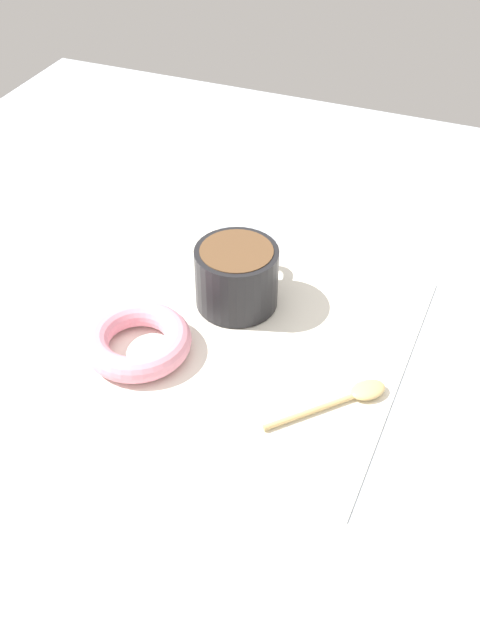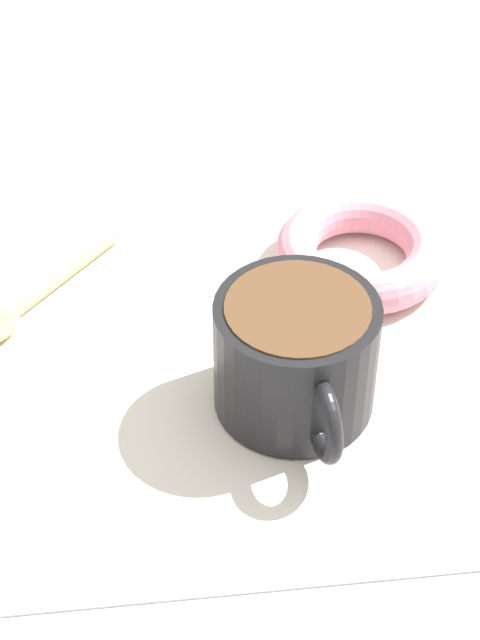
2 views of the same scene
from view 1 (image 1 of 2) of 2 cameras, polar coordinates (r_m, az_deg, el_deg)
ground_plane at (r=73.62cm, az=0.40°, el=-3.13°), size 120.00×120.00×2.00cm
napkin at (r=74.52cm, az=0.00°, el=-1.24°), size 35.17×35.17×0.30cm
coffee_cup at (r=76.30cm, az=-0.24°, el=3.65°), size 8.95×11.71×6.94cm
donut at (r=72.50cm, az=-8.21°, el=-1.66°), size 10.96×10.96×2.63cm
spoon at (r=68.57cm, az=8.95°, el=-6.01°), size 9.98×10.35×0.90cm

